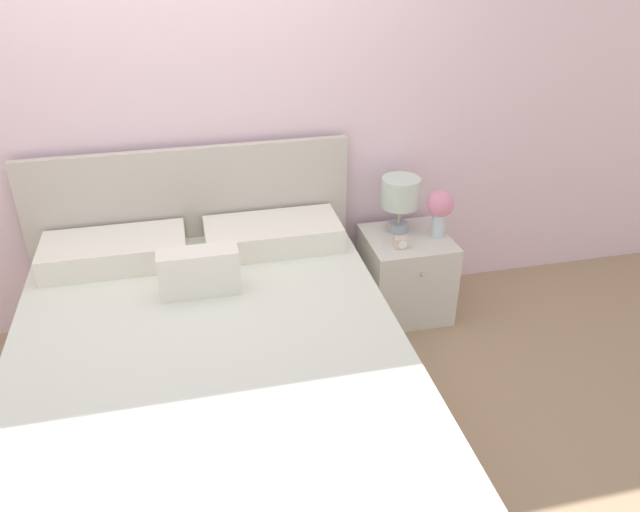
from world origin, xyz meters
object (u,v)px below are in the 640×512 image
bed (212,380)px  alarm_clock (401,243)px  nightstand (405,274)px  flower_vase (440,208)px  table_lamp (400,195)px

bed → alarm_clock: size_ratio=26.30×
nightstand → flower_vase: size_ratio=1.79×
bed → nightstand: 1.44m
table_lamp → flower_vase: size_ratio=1.19×
table_lamp → alarm_clock: bearing=-104.3°
table_lamp → flower_vase: bearing=-27.9°
bed → nightstand: size_ratio=4.26×
bed → table_lamp: size_ratio=6.42×
bed → nightstand: bed is taller
nightstand → alarm_clock: alarm_clock is taller
nightstand → flower_vase: flower_vase is taller
nightstand → table_lamp: size_ratio=1.51×
flower_vase → alarm_clock: bearing=-160.4°
bed → alarm_clock: 1.33m
flower_vase → alarm_clock: (-0.26, -0.09, -0.15)m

